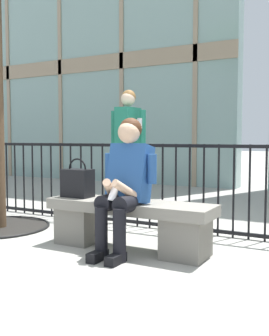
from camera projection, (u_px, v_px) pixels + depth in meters
ground_plane at (129, 249)px, 3.78m from camera, size 60.00×60.00×0.00m
stone_bench at (129, 220)px, 3.76m from camera, size 1.60×0.44×0.45m
seated_person_with_phone at (125, 181)px, 3.61m from camera, size 0.52×0.66×1.21m
handbag_on_bench at (78, 182)px, 4.01m from camera, size 0.29×0.18×0.38m
bystander_at_railing at (128, 140)px, 5.77m from camera, size 0.55×0.39×1.71m
plaza_railing at (169, 187)px, 4.53m from camera, size 7.90×0.04×0.97m
building_facade_left at (37, 5)px, 10.65m from camera, size 10.70×0.43×9.00m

